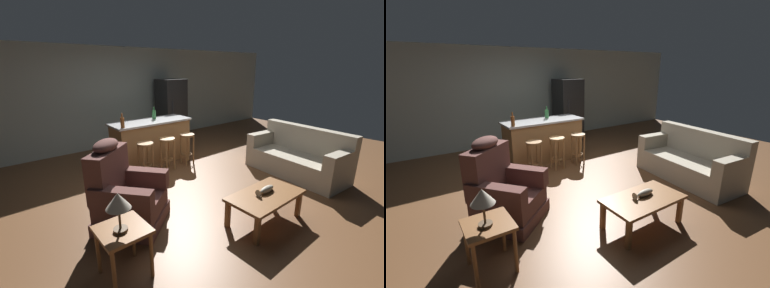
{
  "view_description": "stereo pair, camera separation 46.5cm",
  "coord_description": "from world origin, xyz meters",
  "views": [
    {
      "loc": [
        -2.88,
        -3.51,
        2.1
      ],
      "look_at": [
        -0.02,
        -0.1,
        0.75
      ],
      "focal_mm": 24.0,
      "sensor_mm": 36.0,
      "label": 1
    },
    {
      "loc": [
        -2.51,
        -3.79,
        2.1
      ],
      "look_at": [
        -0.02,
        -0.1,
        0.75
      ],
      "focal_mm": 24.0,
      "sensor_mm": 36.0,
      "label": 2
    }
  ],
  "objects": [
    {
      "name": "end_table",
      "position": [
        -2.0,
        -1.39,
        0.46
      ],
      "size": [
        0.48,
        0.48,
        0.56
      ],
      "color": "brown",
      "rests_on": "ground_plane"
    },
    {
      "name": "table_lamp",
      "position": [
        -2.03,
        -1.42,
        0.87
      ],
      "size": [
        0.24,
        0.24,
        0.41
      ],
      "color": "#4C3823",
      "rests_on": "end_table"
    },
    {
      "name": "bar_stool_right",
      "position": [
        0.53,
        0.72,
        0.47
      ],
      "size": [
        0.32,
        0.32,
        0.68
      ],
      "color": "olive",
      "rests_on": "ground_plane"
    },
    {
      "name": "back_wall",
      "position": [
        0.0,
        3.12,
        1.3
      ],
      "size": [
        12.0,
        0.05,
        2.6
      ],
      "color": "#939E93",
      "rests_on": "ground_plane"
    },
    {
      "name": "fish_figurine",
      "position": [
        -0.04,
        -1.71,
        0.46
      ],
      "size": [
        0.34,
        0.1,
        0.1
      ],
      "color": "#4C3823",
      "rests_on": "coffee_table"
    },
    {
      "name": "coffee_table",
      "position": [
        -0.07,
        -1.74,
        0.36
      ],
      "size": [
        1.1,
        0.6,
        0.42
      ],
      "color": "brown",
      "rests_on": "ground_plane"
    },
    {
      "name": "bar_stool_middle",
      "position": [
        0.0,
        0.72,
        0.47
      ],
      "size": [
        0.32,
        0.32,
        0.68
      ],
      "color": "#A87A47",
      "rests_on": "ground_plane"
    },
    {
      "name": "bottle_tall_green",
      "position": [
        -0.79,
        1.09,
        1.06
      ],
      "size": [
        0.08,
        0.08,
        0.29
      ],
      "color": "brown",
      "rests_on": "kitchen_island"
    },
    {
      "name": "bar_stool_left",
      "position": [
        -0.52,
        0.72,
        0.47
      ],
      "size": [
        0.32,
        0.32,
        0.68
      ],
      "color": "olive",
      "rests_on": "ground_plane"
    },
    {
      "name": "kitchen_island",
      "position": [
        0.0,
        1.35,
        0.48
      ],
      "size": [
        1.8,
        0.7,
        0.95
      ],
      "color": "#9E7042",
      "rests_on": "ground_plane"
    },
    {
      "name": "recliner_near_lamp",
      "position": [
        -1.56,
        -0.54,
        0.42
      ],
      "size": [
        1.18,
        1.18,
        1.2
      ],
      "rotation": [
        0.0,
        0.0,
        -0.88
      ],
      "color": "brown",
      "rests_on": "ground_plane"
    },
    {
      "name": "bottle_short_amber",
      "position": [
        0.17,
        1.47,
        1.05
      ],
      "size": [
        0.09,
        0.09,
        0.27
      ],
      "color": "#2D6B38",
      "rests_on": "kitchen_island"
    },
    {
      "name": "couch",
      "position": [
        1.88,
        -1.15,
        0.34
      ],
      "size": [
        1.02,
        1.97,
        0.94
      ],
      "rotation": [
        0.0,
        0.0,
        3.05
      ],
      "color": "#9E937F",
      "rests_on": "ground_plane"
    },
    {
      "name": "ground_plane",
      "position": [
        0.0,
        0.0,
        0.0
      ],
      "size": [
        12.0,
        12.0,
        0.0
      ],
      "color": "brown"
    },
    {
      "name": "refrigerator",
      "position": [
        1.41,
        2.55,
        0.88
      ],
      "size": [
        0.7,
        0.69,
        1.76
      ],
      "color": "black",
      "rests_on": "ground_plane"
    }
  ]
}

